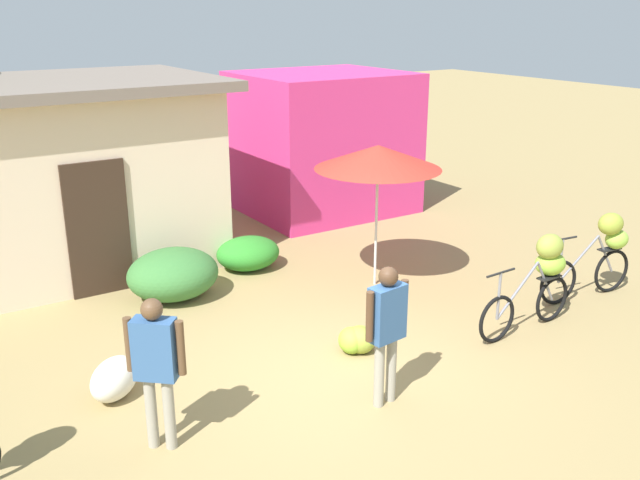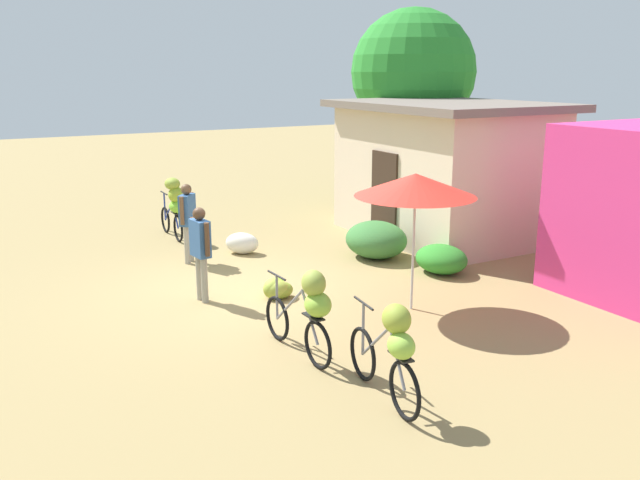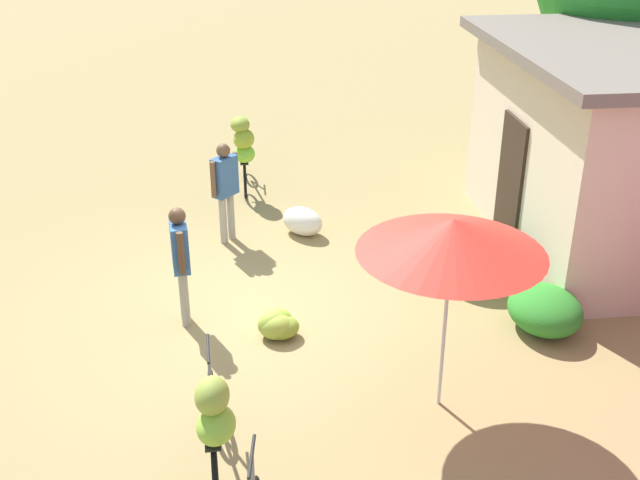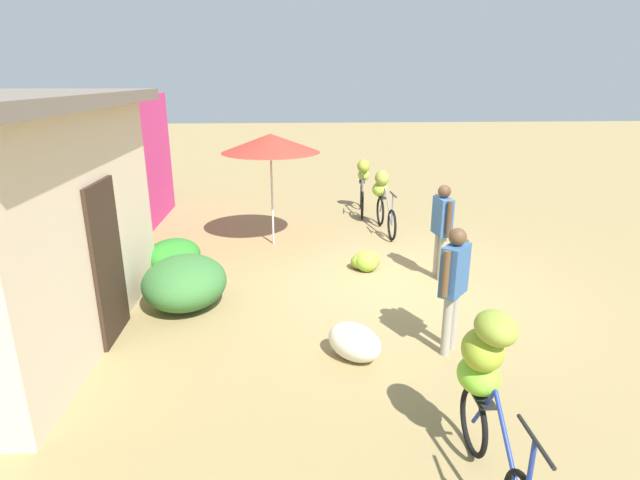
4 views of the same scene
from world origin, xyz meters
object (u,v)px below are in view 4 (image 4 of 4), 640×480
(bicycle_center_loaded, at_px, (363,182))
(banana_pile_on_ground, at_px, (366,261))
(bicycle_near_pile, at_px, (383,195))
(produce_sack, at_px, (354,342))
(bicycle_leftmost, at_px, (487,377))
(person_vendor, at_px, (442,223))
(person_bystander, at_px, (454,279))
(shop_pink, at_px, (89,162))
(market_umbrella, at_px, (271,143))

(bicycle_center_loaded, xyz_separation_m, banana_pile_on_ground, (-3.99, 0.50, -0.57))
(bicycle_near_pile, xyz_separation_m, produce_sack, (-5.31, 1.29, -0.52))
(bicycle_leftmost, distance_m, produce_sack, 2.04)
(bicycle_center_loaded, xyz_separation_m, produce_sack, (-6.85, 1.08, -0.51))
(person_vendor, relative_size, person_bystander, 1.00)
(shop_pink, height_order, banana_pile_on_ground, shop_pink)
(market_umbrella, relative_size, person_bystander, 1.39)
(bicycle_near_pile, distance_m, person_vendor, 2.95)
(bicycle_near_pile, xyz_separation_m, banana_pile_on_ground, (-2.45, 0.71, -0.59))
(banana_pile_on_ground, height_order, produce_sack, produce_sack)
(person_vendor, bearing_deg, bicycle_center_loaded, 8.00)
(produce_sack, height_order, person_vendor, person_vendor)
(shop_pink, bearing_deg, banana_pile_on_ground, -119.25)
(bicycle_center_loaded, distance_m, produce_sack, 6.95)
(market_umbrella, relative_size, banana_pile_on_ground, 3.70)
(market_umbrella, xyz_separation_m, person_bystander, (-4.27, -2.22, -1.04))
(bicycle_leftmost, distance_m, person_vendor, 4.24)
(banana_pile_on_ground, bearing_deg, shop_pink, 60.75)
(bicycle_leftmost, xyz_separation_m, person_vendor, (4.15, -0.86, 0.10))
(produce_sack, bearing_deg, person_vendor, -35.40)
(bicycle_leftmost, relative_size, banana_pile_on_ground, 2.73)
(banana_pile_on_ground, relative_size, person_bystander, 0.38)
(market_umbrella, height_order, bicycle_leftmost, market_umbrella)
(bicycle_leftmost, relative_size, person_bystander, 1.03)
(market_umbrella, distance_m, banana_pile_on_ground, 2.89)
(shop_pink, xyz_separation_m, person_bystander, (-5.93, -6.24, -0.46))
(shop_pink, xyz_separation_m, produce_sack, (-6.03, -5.08, -1.19))
(person_vendor, bearing_deg, produce_sack, 144.60)
(bicycle_near_pile, bearing_deg, shop_pink, 83.58)
(person_bystander, bearing_deg, produce_sack, 94.84)
(shop_pink, distance_m, bicycle_leftmost, 9.79)
(shop_pink, height_order, person_bystander, shop_pink)
(produce_sack, bearing_deg, bicycle_leftmost, -154.25)
(bicycle_near_pile, bearing_deg, market_umbrella, 111.85)
(bicycle_center_loaded, height_order, banana_pile_on_ground, bicycle_center_loaded)
(market_umbrella, bearing_deg, bicycle_leftmost, -162.72)
(bicycle_leftmost, bearing_deg, banana_pile_on_ground, 3.29)
(shop_pink, height_order, person_vendor, shop_pink)
(market_umbrella, xyz_separation_m, bicycle_leftmost, (-6.12, -1.90, -1.13))
(bicycle_center_loaded, bearing_deg, market_umbrella, 139.22)
(market_umbrella, height_order, bicycle_center_loaded, market_umbrella)
(banana_pile_on_ground, bearing_deg, bicycle_near_pile, -16.05)
(market_umbrella, relative_size, produce_sack, 3.10)
(market_umbrella, height_order, bicycle_near_pile, market_umbrella)
(banana_pile_on_ground, bearing_deg, market_umbrella, 47.30)
(bicycle_near_pile, distance_m, bicycle_center_loaded, 1.55)
(person_bystander, bearing_deg, bicycle_center_loaded, 0.68)
(shop_pink, distance_m, banana_pile_on_ground, 6.61)
(market_umbrella, xyz_separation_m, produce_sack, (-4.37, -1.06, -1.77))
(banana_pile_on_ground, bearing_deg, person_vendor, -112.19)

